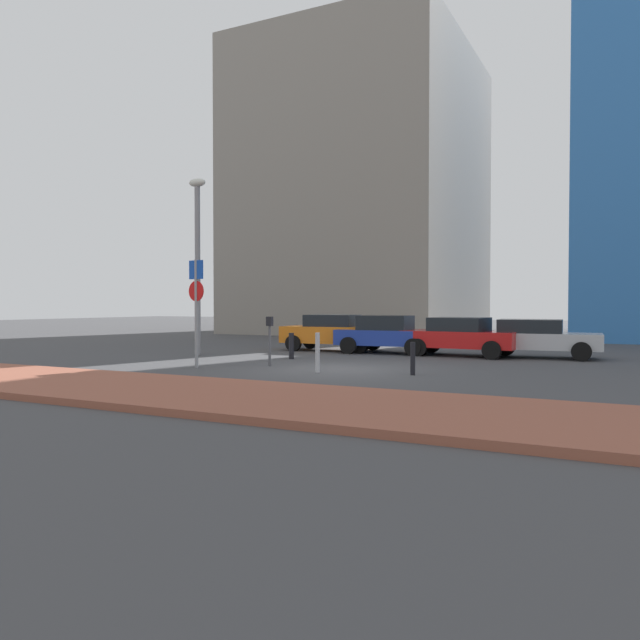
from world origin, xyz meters
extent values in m
plane|color=#424244|center=(0.00, 0.00, 0.00)|extent=(120.00, 120.00, 0.00)
cube|color=#93513D|center=(0.00, -6.12, 0.07)|extent=(40.00, 3.90, 0.14)
cube|color=orange|center=(-3.15, 6.36, 0.65)|extent=(4.21, 2.03, 0.67)
cube|color=black|center=(-3.20, 6.35, 1.22)|extent=(2.05, 1.72, 0.47)
cylinder|color=black|center=(-1.83, 7.32, 0.32)|extent=(0.65, 0.27, 0.64)
cylinder|color=black|center=(-1.70, 5.61, 0.32)|extent=(0.65, 0.27, 0.64)
cylinder|color=black|center=(-4.60, 7.11, 0.32)|extent=(0.65, 0.27, 0.64)
cylinder|color=black|center=(-4.47, 5.40, 0.32)|extent=(0.65, 0.27, 0.64)
cube|color=#1E389E|center=(-0.67, 6.12, 0.61)|extent=(4.03, 1.96, 0.58)
cube|color=black|center=(-0.82, 6.11, 1.17)|extent=(1.97, 1.69, 0.55)
cylinder|color=black|center=(0.61, 7.06, 0.32)|extent=(0.65, 0.26, 0.64)
cylinder|color=black|center=(0.71, 5.34, 0.32)|extent=(0.65, 0.26, 0.64)
cylinder|color=black|center=(-2.06, 6.89, 0.32)|extent=(0.65, 0.26, 0.64)
cylinder|color=black|center=(-1.96, 5.18, 0.32)|extent=(0.65, 0.26, 0.64)
cube|color=red|center=(2.02, 6.15, 0.61)|extent=(4.27, 2.12, 0.59)
cube|color=black|center=(2.00, 6.15, 1.15)|extent=(2.02, 1.82, 0.48)
cylinder|color=black|center=(3.49, 6.98, 0.32)|extent=(0.65, 0.26, 0.64)
cylinder|color=black|center=(3.36, 5.14, 0.32)|extent=(0.65, 0.26, 0.64)
cylinder|color=black|center=(0.67, 7.17, 0.32)|extent=(0.65, 0.26, 0.64)
cylinder|color=black|center=(0.55, 5.33, 0.32)|extent=(0.65, 0.26, 0.64)
cube|color=#B7BABF|center=(4.62, 6.54, 0.60)|extent=(4.32, 1.98, 0.56)
cube|color=black|center=(4.40, 6.52, 1.11)|extent=(2.22, 1.69, 0.47)
cylinder|color=black|center=(5.99, 7.48, 0.32)|extent=(0.65, 0.27, 0.64)
cylinder|color=black|center=(6.11, 5.82, 0.32)|extent=(0.65, 0.27, 0.64)
cylinder|color=black|center=(3.13, 7.26, 0.32)|extent=(0.65, 0.27, 0.64)
cylinder|color=black|center=(3.26, 5.60, 0.32)|extent=(0.65, 0.27, 0.64)
cylinder|color=gray|center=(-3.85, -1.50, 1.59)|extent=(0.10, 0.10, 3.19)
cube|color=#1447B7|center=(-3.85, -1.50, 2.89)|extent=(0.55, 0.12, 0.55)
cylinder|color=red|center=(-3.85, -1.50, 2.26)|extent=(0.60, 0.12, 0.60)
cylinder|color=#4C4C51|center=(-2.14, -0.18, 0.61)|extent=(0.08, 0.08, 1.22)
cube|color=black|center=(-2.14, -0.18, 1.36)|extent=(0.18, 0.14, 0.28)
cylinder|color=gray|center=(-6.80, 2.33, 3.11)|extent=(0.20, 0.20, 6.22)
ellipsoid|color=silver|center=(-6.80, 2.33, 6.37)|extent=(0.70, 0.36, 0.30)
cylinder|color=#B7B7BC|center=(-0.08, -1.03, 0.55)|extent=(0.12, 0.12, 1.09)
cylinder|color=black|center=(-2.78, 2.27, 0.45)|extent=(0.17, 0.17, 0.89)
cylinder|color=black|center=(2.43, -0.42, 0.43)|extent=(0.13, 0.13, 0.87)
cube|color=gray|center=(-9.03, 23.48, 9.43)|extent=(13.97, 15.75, 18.85)
camera|label=1|loc=(7.60, -15.97, 1.86)|focal=34.58mm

